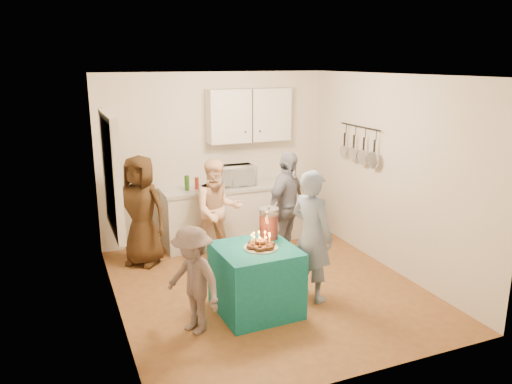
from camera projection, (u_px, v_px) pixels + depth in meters
name	position (u px, v px, depth m)	size (l,w,h in m)	color
floor	(267.00, 287.00, 6.28)	(4.00, 4.00, 0.00)	brown
ceiling	(268.00, 75.00, 5.62)	(4.00, 4.00, 0.00)	white
back_wall	(216.00, 158.00, 7.73)	(3.60, 3.60, 0.00)	silver
left_wall	(112.00, 203.00, 5.28)	(4.00, 4.00, 0.00)	silver
right_wall	(391.00, 174.00, 6.61)	(4.00, 4.00, 0.00)	silver
window_night	(110.00, 174.00, 5.50)	(0.04, 1.00, 1.20)	black
counter	(235.00, 215.00, 7.76)	(2.20, 0.58, 0.86)	white
countertop	(235.00, 187.00, 7.65)	(2.24, 0.62, 0.05)	beige
upper_cabinet	(249.00, 115.00, 7.62)	(1.30, 0.30, 0.80)	white
pot_rack	(358.00, 144.00, 7.13)	(0.12, 1.00, 0.60)	black
microwave	(236.00, 175.00, 7.61)	(0.54, 0.37, 0.30)	white
party_table	(256.00, 280.00, 5.59)	(0.85, 0.85, 0.76)	#106969
donut_cake	(261.00, 241.00, 5.45)	(0.38, 0.38, 0.18)	#381C0C
punch_jar	(269.00, 224.00, 5.76)	(0.22, 0.22, 0.34)	red
man_birthday	(312.00, 236.00, 5.80)	(0.57, 0.38, 1.57)	#788CAF
woman_back_left	(141.00, 211.00, 6.82)	(0.75, 0.49, 1.54)	brown
woman_back_center	(218.00, 211.00, 6.96)	(0.71, 0.55, 1.46)	#FFAD85
woman_back_right	(287.00, 206.00, 7.02)	(0.91, 0.38, 1.55)	#101636
child_near_left	(193.00, 280.00, 5.11)	(0.74, 0.43, 1.15)	#594947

